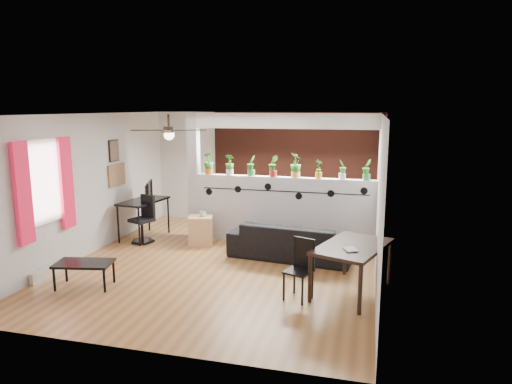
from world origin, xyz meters
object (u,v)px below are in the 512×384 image
at_px(potted_plant_7, 367,169).
at_px(coffee_table, 84,265).
at_px(potted_plant_3, 273,165).
at_px(folding_chair, 301,263).
at_px(potted_plant_6, 342,169).
at_px(sofa, 291,241).
at_px(potted_plant_1, 230,164).
at_px(dining_table, 353,250).
at_px(ceiling_fan, 169,132).
at_px(potted_plant_4, 296,165).
at_px(potted_plant_0, 209,163).
at_px(computer_desk, 143,204).
at_px(cup, 203,214).
at_px(office_chair, 144,222).
at_px(potted_plant_5, 319,168).
at_px(potted_plant_2, 251,165).
at_px(cube_shelf, 201,230).

relative_size(potted_plant_7, coffee_table, 0.44).
distance_m(potted_plant_3, folding_chair, 2.97).
distance_m(potted_plant_6, sofa, 1.72).
bearing_deg(potted_plant_1, dining_table, -40.85).
bearing_deg(ceiling_fan, potted_plant_4, 44.59).
bearing_deg(potted_plant_1, potted_plant_0, 180.00).
bearing_deg(folding_chair, computer_desk, 148.65).
relative_size(ceiling_fan, cup, 9.14).
relative_size(potted_plant_1, office_chair, 0.45).
bearing_deg(potted_plant_4, potted_plant_1, 180.00).
bearing_deg(potted_plant_3, computer_desk, -172.25).
xyz_separation_m(potted_plant_5, folding_chair, (0.08, -2.59, -1.03)).
xyz_separation_m(potted_plant_7, computer_desk, (-4.48, -0.36, -0.83)).
distance_m(ceiling_fan, folding_chair, 3.07).
relative_size(cup, folding_chair, 0.15).
distance_m(cup, computer_desk, 1.37).
relative_size(potted_plant_4, office_chair, 0.51).
distance_m(potted_plant_3, dining_table, 2.94).
relative_size(cup, coffee_table, 0.14).
xyz_separation_m(potted_plant_2, potted_plant_6, (1.81, -0.00, -0.02)).
bearing_deg(potted_plant_3, dining_table, -53.08).
bearing_deg(cup, cube_shelf, 180.00).
xyz_separation_m(ceiling_fan, dining_table, (3.05, -0.43, -1.66)).
xyz_separation_m(potted_plant_5, coffee_table, (-3.19, -3.02, -1.20)).
distance_m(dining_table, folding_chair, 0.80).
bearing_deg(potted_plant_4, cube_shelf, -164.81).
bearing_deg(computer_desk, potted_plant_0, 15.40).
bearing_deg(cube_shelf, potted_plant_5, -4.31).
xyz_separation_m(potted_plant_5, cube_shelf, (-2.27, -0.49, -1.26)).
bearing_deg(cup, potted_plant_5, 12.54).
relative_size(potted_plant_1, potted_plant_4, 0.88).
bearing_deg(cube_shelf, potted_plant_0, 71.74).
relative_size(potted_plant_2, cup, 3.18).
bearing_deg(dining_table, coffee_table, -168.76).
distance_m(ceiling_fan, potted_plant_6, 3.36).
height_order(potted_plant_6, coffee_table, potted_plant_6).
height_order(potted_plant_0, potted_plant_2, potted_plant_0).
relative_size(potted_plant_7, folding_chair, 0.46).
distance_m(ceiling_fan, cube_shelf, 2.41).
bearing_deg(coffee_table, potted_plant_4, 47.77).
height_order(cube_shelf, computer_desk, computer_desk).
bearing_deg(dining_table, potted_plant_5, 109.12).
distance_m(potted_plant_2, computer_desk, 2.41).
bearing_deg(dining_table, office_chair, 159.39).
relative_size(ceiling_fan, computer_desk, 1.00).
height_order(potted_plant_6, cube_shelf, potted_plant_6).
bearing_deg(coffee_table, potted_plant_5, 43.40).
distance_m(potted_plant_7, coffee_table, 5.23).
xyz_separation_m(potted_plant_1, potted_plant_2, (0.45, 0.00, -0.00)).
bearing_deg(coffee_table, potted_plant_3, 52.83).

